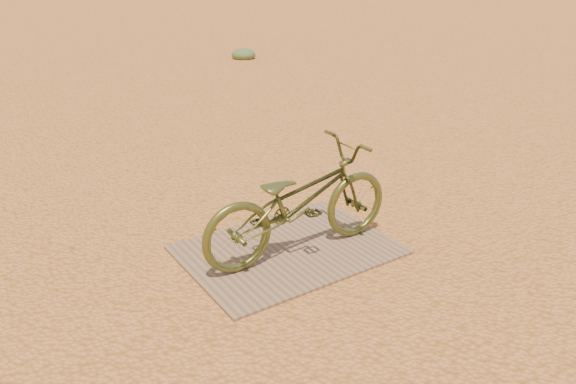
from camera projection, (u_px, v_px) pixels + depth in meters
ground at (266, 257)px, 4.32m from camera, size 120.00×120.00×0.00m
plywood_board at (288, 250)px, 4.40m from camera, size 1.59×1.16×0.02m
bicycle at (299, 201)px, 4.19m from camera, size 1.62×0.60×0.85m
kale_b at (244, 58)px, 12.36m from camera, size 0.52×0.52×0.29m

